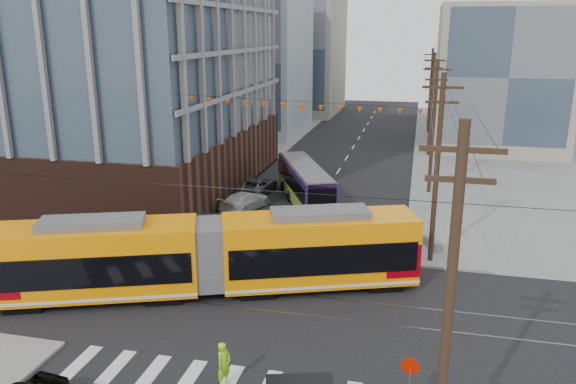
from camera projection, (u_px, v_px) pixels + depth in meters
name	position (u px, v px, depth m)	size (l,w,h in m)	color
ground	(233.00, 341.00, 24.70)	(160.00, 160.00, 0.00)	slate
office_building	(67.00, 16.00, 47.10)	(30.00, 25.00, 28.60)	#381E16
bg_bldg_nw_near	(235.00, 63.00, 74.59)	(18.00, 16.00, 18.00)	#8C99A5
bg_bldg_ne_near	(500.00, 78.00, 63.86)	(14.00, 14.00, 16.00)	gray
bg_bldg_nw_far	(291.00, 51.00, 92.36)	(16.00, 18.00, 20.00)	gray
bg_bldg_ne_far	(497.00, 74.00, 82.40)	(16.00, 16.00, 14.00)	#8C99A5
utility_pole_near	(448.00, 315.00, 15.69)	(0.30, 0.30, 11.00)	black
utility_pole_far	(430.00, 91.00, 73.69)	(0.30, 0.30, 11.00)	black
streetcar	(210.00, 255.00, 28.74)	(21.44, 3.02, 4.13)	#FF8E02
city_bus	(305.00, 184.00, 44.16)	(2.38, 11.00, 3.12)	#291742
parked_car_silver	(206.00, 224.00, 37.35)	(1.57, 4.50, 1.48)	#A7AFBA
parked_car_white	(245.00, 201.00, 42.62)	(1.95, 4.81, 1.39)	silver
parked_car_grey	(257.00, 186.00, 46.88)	(2.26, 4.91, 1.36)	#47494E
pedestrian	(224.00, 365.00, 21.35)	(0.67, 0.44, 1.83)	#9CE219
jersey_barrier	(427.00, 240.00, 35.71)	(0.79, 3.53, 0.71)	slate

